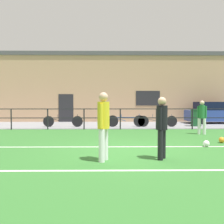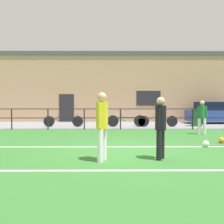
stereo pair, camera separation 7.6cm
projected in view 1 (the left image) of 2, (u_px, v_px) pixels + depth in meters
ground at (129, 151)px, 7.63m from camera, size 60.00×44.00×0.04m
field_line_touchline at (128, 147)px, 8.29m from camera, size 36.00×0.11×0.00m
field_line_hash at (138, 170)px, 5.42m from camera, size 36.00×0.11×0.00m
pavement_strip at (119, 125)px, 16.13m from camera, size 48.00×5.00×0.02m
perimeter_fence at (120, 116)px, 13.60m from camera, size 36.07×0.07×1.15m
clubhouse_facade at (117, 88)px, 19.72m from camera, size 28.00×2.56×5.32m
player_goalkeeper at (162, 124)px, 6.46m from camera, size 0.29×0.41×1.64m
player_striker at (202, 115)px, 11.52m from camera, size 0.40×0.28×1.58m
player_winger at (103, 122)px, 6.27m from camera, size 0.31×0.46×1.75m
soccer_ball_match at (206, 144)px, 8.29m from camera, size 0.22×0.22×0.22m
soccer_ball_spare at (222, 140)px, 9.09m from camera, size 0.22×0.22×0.22m
parked_car_red at (216, 113)px, 17.33m from camera, size 4.12×1.77×1.50m
bicycle_parked_0 at (126, 121)px, 14.82m from camera, size 2.30×0.04×0.78m
bicycle_parked_1 at (157, 121)px, 14.84m from camera, size 2.38×0.04×0.76m
bicycle_parked_2 at (63, 121)px, 14.77m from camera, size 2.37×0.04×0.75m
trash_bin_0 at (196, 118)px, 15.23m from camera, size 0.54×0.45×1.03m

